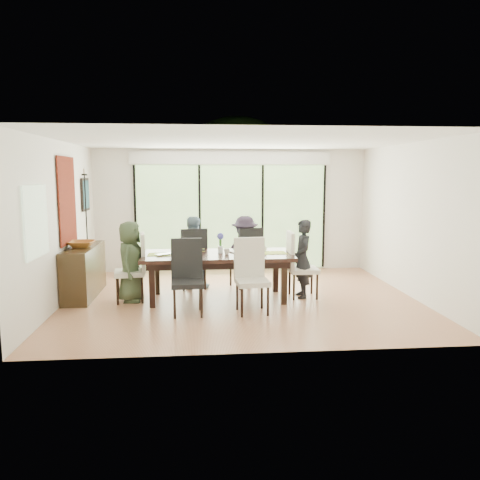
{
  "coord_description": "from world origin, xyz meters",
  "views": [
    {
      "loc": [
        -0.71,
        -7.87,
        2.15
      ],
      "look_at": [
        0.0,
        0.25,
        1.0
      ],
      "focal_mm": 35.0,
      "sensor_mm": 36.0,
      "label": 1
    }
  ],
  "objects": [
    {
      "name": "cup_a",
      "position": [
        -1.1,
        0.19,
        0.85
      ],
      "size": [
        0.19,
        0.19,
        0.1
      ],
      "primitive_type": "imported",
      "rotation": [
        0.0,
        0.0,
        0.67
      ],
      "color": "white",
      "rests_on": "table_top"
    },
    {
      "name": "wall_back",
      "position": [
        0.0,
        2.51,
        1.35
      ],
      "size": [
        6.0,
        0.02,
        2.7
      ],
      "primitive_type": "cube",
      "color": "silver",
      "rests_on": "floor"
    },
    {
      "name": "chair_left_end",
      "position": [
        -1.9,
        0.04,
        0.58
      ],
      "size": [
        0.55,
        0.55,
        1.17
      ],
      "primitive_type": null,
      "rotation": [
        0.0,
        0.0,
        -1.44
      ],
      "color": "silver",
      "rests_on": "floor"
    },
    {
      "name": "candlestick_shaft",
      "position": [
        -2.76,
        0.81,
        1.53
      ],
      "size": [
        0.02,
        0.02,
        1.23
      ],
      "primitive_type": "cylinder",
      "color": "black",
      "rests_on": "sideboard"
    },
    {
      "name": "cup_b",
      "position": [
        -0.25,
        -0.06,
        0.85
      ],
      "size": [
        0.15,
        0.15,
        0.1
      ],
      "primitive_type": "imported",
      "rotation": [
        0.0,
        0.0,
        2.12
      ],
      "color": "white",
      "rests_on": "table_top"
    },
    {
      "name": "table_leg_fl",
      "position": [
        -1.48,
        -0.39,
        0.37
      ],
      "size": [
        0.1,
        0.1,
        0.73
      ],
      "primitive_type": "cube",
      "color": "black",
      "rests_on": "floor"
    },
    {
      "name": "person_far_left",
      "position": [
        -0.85,
        0.87,
        0.69
      ],
      "size": [
        0.68,
        0.48,
        1.37
      ],
      "primitive_type": "imported",
      "rotation": [
        0.0,
        0.0,
        3.26
      ],
      "color": "#728FA4",
      "rests_on": "floor"
    },
    {
      "name": "papers",
      "position": [
        0.3,
        -0.01,
        0.8
      ],
      "size": [
        0.32,
        0.23,
        0.0
      ],
      "primitive_type": "cube",
      "color": "white",
      "rests_on": "table_top"
    },
    {
      "name": "placemat_paper",
      "position": [
        -0.95,
        -0.26,
        0.8
      ],
      "size": [
        0.47,
        0.34,
        0.01
      ],
      "primitive_type": "cube",
      "color": "white",
      "rests_on": "table_top"
    },
    {
      "name": "table_leg_bl",
      "position": [
        -1.48,
        0.47,
        0.37
      ],
      "size": [
        0.1,
        0.1,
        0.73
      ],
      "primitive_type": "cube",
      "color": "black",
      "rests_on": "floor"
    },
    {
      "name": "candlestick_pan",
      "position": [
        -2.76,
        0.81,
        2.14
      ],
      "size": [
        0.1,
        0.1,
        0.03
      ],
      "primitive_type": "cylinder",
      "color": "black",
      "rests_on": "sideboard"
    },
    {
      "name": "rail_top",
      "position": [
        0.0,
        4.2,
        0.55
      ],
      "size": [
        6.0,
        0.08,
        0.06
      ],
      "primitive_type": "cube",
      "color": "brown",
      "rests_on": "deck"
    },
    {
      "name": "mullion_d",
      "position": [
        2.1,
        2.46,
        1.2
      ],
      "size": [
        0.05,
        0.04,
        2.3
      ],
      "primitive_type": "cube",
      "color": "black",
      "rests_on": "wall_back"
    },
    {
      "name": "deck",
      "position": [
        0.0,
        3.4,
        -0.05
      ],
      "size": [
        6.0,
        1.8,
        0.1
      ],
      "primitive_type": "cube",
      "color": "brown",
      "rests_on": "ground"
    },
    {
      "name": "bowl",
      "position": [
        -2.76,
        0.36,
        0.95
      ],
      "size": [
        0.47,
        0.47,
        0.11
      ],
      "primitive_type": "imported",
      "color": "brown",
      "rests_on": "sideboard"
    },
    {
      "name": "placemat_far_l",
      "position": [
        -0.85,
        0.44,
        0.8
      ],
      "size": [
        0.47,
        0.34,
        0.01
      ],
      "primitive_type": "cube",
      "color": "#A3BA42",
      "rests_on": "table_top"
    },
    {
      "name": "chair_near_left",
      "position": [
        -0.9,
        -0.83,
        0.58
      ],
      "size": [
        0.51,
        0.51,
        1.17
      ],
      "primitive_type": null,
      "rotation": [
        0.0,
        0.0,
        0.05
      ],
      "color": "black",
      "rests_on": "floor"
    },
    {
      "name": "tablet_far_l",
      "position": [
        -0.75,
        0.39,
        0.81
      ],
      "size": [
        0.28,
        0.19,
        0.01
      ],
      "primitive_type": "cube",
      "color": "black",
      "rests_on": "table_top"
    },
    {
      "name": "chair_far_right",
      "position": [
        0.15,
        0.89,
        0.58
      ],
      "size": [
        0.64,
        0.64,
        1.17
      ],
      "primitive_type": null,
      "rotation": [
        0.0,
        0.0,
        3.53
      ],
      "color": "black",
      "rests_on": "floor"
    },
    {
      "name": "vase",
      "position": [
        -0.35,
        0.09,
        0.86
      ],
      "size": [
        0.09,
        0.09,
        0.13
      ],
      "primitive_type": "cylinder",
      "color": "silver",
      "rests_on": "table_top"
    },
    {
      "name": "mullion_b",
      "position": [
        -0.7,
        2.46,
        1.2
      ],
      "size": [
        0.05,
        0.04,
        2.3
      ],
      "primitive_type": "cube",
      "color": "black",
      "rests_on": "wall_back"
    },
    {
      "name": "side_window",
      "position": [
        -2.97,
        -1.2,
        1.5
      ],
      "size": [
        0.02,
        0.9,
        1.0
      ],
      "primitive_type": "cube",
      "color": "#8CAD7F",
      "rests_on": "wall_left"
    },
    {
      "name": "blinds_header",
      "position": [
        0.0,
        2.46,
        2.5
      ],
      "size": [
        4.4,
        0.06,
        0.28
      ],
      "primitive_type": "cube",
      "color": "white",
      "rests_on": "wall_back"
    },
    {
      "name": "hyacinth_blooms",
      "position": [
        -0.35,
        0.09,
        1.09
      ],
      "size": [
        0.12,
        0.12,
        0.12
      ],
      "primitive_type": "sphere",
      "color": "#4948B5",
      "rests_on": "table_top"
    },
    {
      "name": "hyacinth_stems",
      "position": [
        -0.35,
        0.09,
        0.99
      ],
      "size": [
        0.04,
        0.04,
        0.17
      ],
      "primitive_type": "cylinder",
      "color": "#337226",
      "rests_on": "table_top"
    },
    {
      "name": "laptop",
      "position": [
        -1.25,
        -0.06,
        0.81
      ],
      "size": [
        0.42,
        0.39,
        0.03
      ],
      "primitive_type": "imported",
      "rotation": [
        0.0,
        0.0,
        0.63
      ],
      "color": "silver",
      "rests_on": "table_top"
    },
    {
      "name": "tapestry",
      "position": [
        -2.97,
        0.4,
        1.7
      ],
      "size": [
        0.02,
        1.0,
        1.5
      ],
      "primitive_type": "cube",
      "color": "maroon",
      "rests_on": "wall_left"
    },
    {
      "name": "chair_right_end",
      "position": [
        1.1,
        0.04,
        0.58
      ],
      "size": [
        0.49,
        0.49,
        1.17
      ],
      "primitive_type": null,
      "rotation": [
        0.0,
        0.0,
        1.56
      ],
      "color": "silver",
      "rests_on": "floor"
    },
    {
      "name": "mullion_a",
      "position": [
        -2.1,
        2.46,
        1.2
      ],
      "size": [
        0.05,
        0.04,
        2.3
      ],
      "primitive_type": "cube",
      "color": "black",
      "rests_on": "wall_back"
    },
    {
      "name": "wall_front",
      "position": [
        0.0,
        -2.51,
        1.35
      ],
      "size": [
        6.0,
        0.02,
        2.7
      ],
      "primitive_type": "cube",
      "color": "white",
      "rests_on": "floor"
    },
    {
      "name": "art_frame",
      "position": [
        -2.97,
        1.7,
        1.75
      ],
      "size": [
        0.03,
        0.55,
        0.65
      ],
      "primitive_type": "cube",
      "color": "black",
      "rests_on": "wall_left"
    },
    {
      "name": "foliage_right",
      "position": [
        2.2,
        5.0,
        1.26
      ],
      "size": [
        2.8,
        2.8,
        2.8
      ],
      "primitive_type": "sphere",
      "color": "#14380F",
      "rests_on": "ground"
    },
    {
      "name": "table_leg_fr",
      "position": [
        0.68,
        -0.39,
        0.37
      ],
      "size": [
        0.1,
        0.1,
        0.73
      ],
      "primitive_type": "cube",
      "color": "black",
      "rests_on": "floor"
    },
    {
      "name": "table_apron",
      "position": [
        -0.4,
        0.04,
        0.67
      ],
      "size": [
        2.34,
        0.96,
        0.11
      ],
      "primitive_type": "cube",
      "color": "black",
      "rests_on": "floor"
    },
    {
      "name": "placemat_right",
      "position": [
        0.55,
        0.04,
        0.8
      ],
      "size": [
        0.47,
        0.34,
        0.01
      ],
      "primitive_type": "cube",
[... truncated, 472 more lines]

